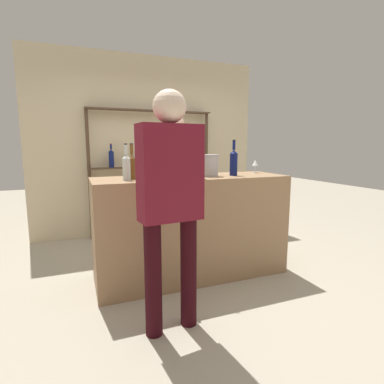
% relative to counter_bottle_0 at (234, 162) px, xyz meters
% --- Properties ---
extents(ground_plane, '(16.00, 16.00, 0.00)m').
position_rel_counter_bottle_0_xyz_m(ground_plane, '(-0.46, 0.06, -1.24)').
color(ground_plane, '#B2A893').
extents(bar_counter, '(2.03, 0.65, 1.09)m').
position_rel_counter_bottle_0_xyz_m(bar_counter, '(-0.46, 0.06, -0.69)').
color(bar_counter, '#997551').
rests_on(bar_counter, ground_plane).
extents(back_wall, '(3.63, 0.12, 2.80)m').
position_rel_counter_bottle_0_xyz_m(back_wall, '(-0.46, 1.98, 0.16)').
color(back_wall, beige).
rests_on(back_wall, ground_plane).
extents(back_shelf, '(1.94, 0.18, 1.96)m').
position_rel_counter_bottle_0_xyz_m(back_shelf, '(-0.47, 1.80, 0.04)').
color(back_shelf, '#4C3828').
rests_on(back_shelf, ground_plane).
extents(counter_bottle_0, '(0.08, 0.08, 0.38)m').
position_rel_counter_bottle_0_xyz_m(counter_bottle_0, '(0.00, 0.00, 0.00)').
color(counter_bottle_0, '#0F1956').
rests_on(counter_bottle_0, bar_counter).
extents(counter_bottle_1, '(0.07, 0.07, 0.33)m').
position_rel_counter_bottle_0_xyz_m(counter_bottle_1, '(-0.44, 0.17, -0.02)').
color(counter_bottle_1, brown).
rests_on(counter_bottle_1, bar_counter).
extents(counter_bottle_2, '(0.08, 0.08, 0.34)m').
position_rel_counter_bottle_0_xyz_m(counter_bottle_2, '(-0.82, -0.12, -0.02)').
color(counter_bottle_2, '#0F1956').
rests_on(counter_bottle_2, bar_counter).
extents(counter_bottle_3, '(0.07, 0.07, 0.34)m').
position_rel_counter_bottle_0_xyz_m(counter_bottle_3, '(-1.15, -0.02, -0.02)').
color(counter_bottle_3, silver).
rests_on(counter_bottle_3, bar_counter).
extents(counter_bottle_4, '(0.08, 0.08, 0.33)m').
position_rel_counter_bottle_0_xyz_m(counter_bottle_4, '(-0.46, -0.11, -0.02)').
color(counter_bottle_4, brown).
rests_on(counter_bottle_4, bar_counter).
extents(counter_bottle_5, '(0.08, 0.08, 0.34)m').
position_rel_counter_bottle_0_xyz_m(counter_bottle_5, '(-1.08, 0.06, -0.02)').
color(counter_bottle_5, brown).
rests_on(counter_bottle_5, bar_counter).
extents(wine_glass, '(0.07, 0.07, 0.15)m').
position_rel_counter_bottle_0_xyz_m(wine_glass, '(0.41, 0.21, -0.04)').
color(wine_glass, silver).
rests_on(wine_glass, bar_counter).
extents(ice_bucket, '(0.22, 0.22, 0.23)m').
position_rel_counter_bottle_0_xyz_m(ice_bucket, '(-0.27, 0.06, -0.03)').
color(ice_bucket, '#B2B2B7').
rests_on(ice_bucket, bar_counter).
extents(cork_jar, '(0.13, 0.13, 0.16)m').
position_rel_counter_bottle_0_xyz_m(cork_jar, '(-0.98, 0.15, -0.07)').
color(cork_jar, silver).
rests_on(cork_jar, bar_counter).
extents(customer_left, '(0.47, 0.25, 1.80)m').
position_rel_counter_bottle_0_xyz_m(customer_left, '(-0.97, -0.80, -0.18)').
color(customer_left, black).
rests_on(customer_left, ground_plane).
extents(server_behind_counter, '(0.43, 0.24, 1.81)m').
position_rel_counter_bottle_0_xyz_m(server_behind_counter, '(-0.40, 0.82, -0.15)').
color(server_behind_counter, '#575347').
rests_on(server_behind_counter, ground_plane).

